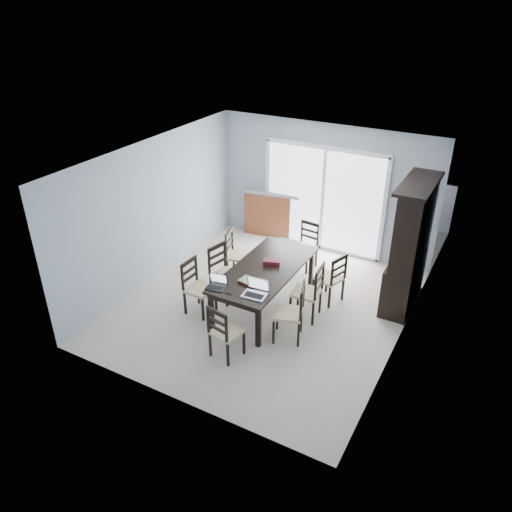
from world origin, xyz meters
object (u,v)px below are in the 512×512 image
object	(u,v)px
chair_left_mid	(222,266)
cell_phone	(228,293)
dining_table	(265,272)
chair_left_near	(195,281)
chair_end_near	(222,328)
chair_end_far	(307,240)
laptop_silver	(254,293)
china_hutch	(410,247)
chair_right_mid	(312,287)
laptop_dark	(216,285)
chair_right_far	(334,274)
game_box	(272,262)
chair_right_near	(295,307)
hot_tub	(298,203)
chair_left_far	(235,249)

from	to	relation	value
chair_left_mid	cell_phone	bearing A→B (deg)	49.98
dining_table	chair_left_near	distance (m)	1.16
chair_end_near	chair_end_far	size ratio (longest dim) A/B	0.99
chair_end_far	chair_end_near	bearing A→B (deg)	98.27
dining_table	chair_end_far	world-z (taller)	chair_end_far
chair_end_near	laptop_silver	distance (m)	0.74
chair_left_mid	chair_end_far	bearing A→B (deg)	165.83
china_hutch	cell_phone	world-z (taller)	china_hutch
chair_end_far	chair_right_mid	bearing A→B (deg)	123.82
chair_left_mid	chair_right_mid	distance (m)	1.63
laptop_silver	china_hutch	bearing A→B (deg)	44.49
laptop_dark	china_hutch	bearing A→B (deg)	32.55
chair_left_mid	china_hutch	bearing A→B (deg)	127.39
china_hutch	chair_end_far	bearing A→B (deg)	169.11
china_hutch	cell_phone	bearing A→B (deg)	-134.51
chair_left_near	chair_right_far	bearing A→B (deg)	127.69
chair_left_mid	cell_phone	size ratio (longest dim) A/B	10.73
dining_table	chair_end_far	distance (m)	1.64
game_box	china_hutch	bearing A→B (deg)	28.16
china_hutch	chair_right_near	xyz separation A→B (m)	(-1.22, -1.82, -0.48)
laptop_dark	game_box	xyz separation A→B (m)	(0.41, 1.09, -0.01)
dining_table	chair_left_mid	distance (m)	0.81
china_hutch	hot_tub	bearing A→B (deg)	144.92
dining_table	chair_left_near	world-z (taller)	chair_left_near
chair_left_mid	hot_tub	bearing A→B (deg)	-165.81
chair_end_near	china_hutch	bearing A→B (deg)	65.84
chair_right_near	chair_right_mid	world-z (taller)	chair_right_mid
chair_right_far	chair_end_near	size ratio (longest dim) A/B	1.02
chair_end_near	chair_end_far	bearing A→B (deg)	101.87
china_hutch	chair_right_mid	distance (m)	1.75
chair_left_far	chair_right_mid	size ratio (longest dim) A/B	0.94
chair_left_far	hot_tub	bearing A→B (deg)	165.94
china_hutch	chair_right_far	distance (m)	1.31
china_hutch	laptop_dark	world-z (taller)	china_hutch
chair_left_mid	game_box	distance (m)	0.89
chair_right_far	hot_tub	distance (m)	3.22
laptop_dark	chair_right_far	bearing A→B (deg)	40.63
chair_right_far	game_box	bearing A→B (deg)	136.44
chair_left_far	chair_right_mid	xyz separation A→B (m)	(1.79, -0.57, 0.04)
chair_right_near	hot_tub	bearing A→B (deg)	6.03
chair_right_mid	laptop_silver	world-z (taller)	chair_right_mid
chair_end_far	laptop_silver	size ratio (longest dim) A/B	2.77
dining_table	china_hutch	size ratio (longest dim) A/B	1.00
chair_right_near	dining_table	bearing A→B (deg)	37.15
game_box	chair_right_near	bearing A→B (deg)	-44.01
laptop_dark	dining_table	bearing A→B (deg)	57.98
chair_right_near	chair_end_far	world-z (taller)	chair_right_near
laptop_dark	hot_tub	xyz separation A→B (m)	(-0.53, 4.21, -0.28)
game_box	dining_table	bearing A→B (deg)	-99.87
chair_left_near	chair_left_mid	xyz separation A→B (m)	(0.16, 0.59, 0.02)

